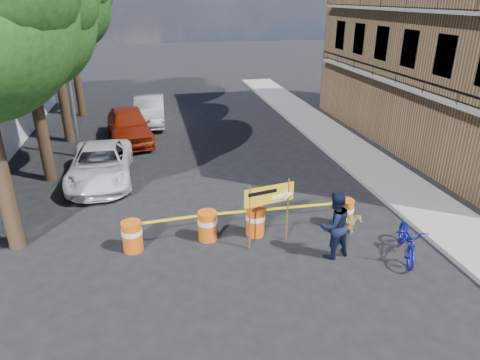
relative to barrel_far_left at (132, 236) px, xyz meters
name	(u,v)px	position (x,y,z in m)	size (l,w,h in m)	color
ground	(263,257)	(3.52, -1.13, -0.47)	(120.00, 120.00, 0.00)	black
sidewalk_east	(367,162)	(9.72, 4.87, -0.40)	(2.40, 40.00, 0.15)	gray
tree_mid_a	(22,17)	(-3.22, 5.88, 5.53)	(5.25, 5.00, 8.68)	#332316
tree_far	(67,5)	(-3.22, 15.88, 5.74)	(5.04, 4.80, 8.84)	#332316
streetlamp	(67,57)	(-2.41, 8.37, 3.90)	(1.25, 0.18, 8.00)	gray
barrel_far_left	(132,236)	(0.00, 0.00, 0.00)	(0.58, 0.58, 0.90)	red
barrel_mid_left	(208,225)	(2.16, 0.15, 0.00)	(0.58, 0.58, 0.90)	red
barrel_mid_right	(255,221)	(3.60, 0.12, 0.00)	(0.58, 0.58, 0.90)	red
barrel_far_right	(344,212)	(6.44, 0.07, 0.00)	(0.58, 0.58, 0.90)	red
detour_sign	(276,198)	(4.04, -0.44, 0.98)	(1.51, 0.43, 1.97)	#592D19
pedestrian	(334,225)	(5.41, -1.44, 0.50)	(0.94, 0.73, 1.94)	black
bicycle	(411,223)	(7.44, -1.85, 0.54)	(0.71, 1.07, 2.03)	#1315A0
dog	(347,224)	(6.31, -0.41, -0.13)	(0.36, 0.80, 0.68)	#D5C47A
suv_white	(101,164)	(-1.28, 5.36, 0.21)	(2.28, 4.94, 1.37)	white
sedan_red	(129,125)	(-0.33, 10.24, 0.36)	(1.95, 4.86, 1.66)	maroon
sedan_silver	(150,110)	(0.72, 13.33, 0.29)	(1.61, 4.61, 1.52)	silver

